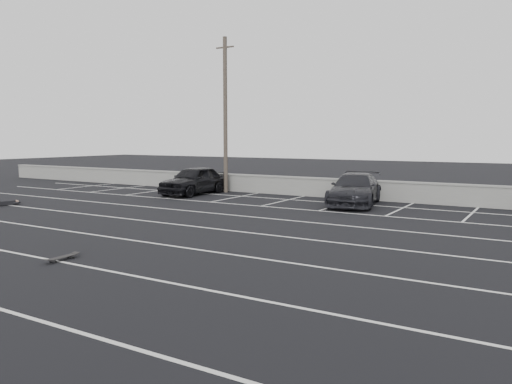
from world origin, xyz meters
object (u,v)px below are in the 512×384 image
Objects in this scene: person at (7,201)px; utility_pole at (225,115)px; skateboard at (62,258)px; car_right at (355,189)px; car_left at (194,180)px; trash_bin at (343,192)px.

utility_pole is at bearing 70.93° from person.
skateboard is (5.69, -16.08, -4.53)m from utility_pole.
utility_pole is (-8.57, 1.40, 3.85)m from car_right.
car_right reaches higher than skateboard.
car_left is 0.53× the size of utility_pole.
car_left is at bearing 171.82° from car_right.
car_right is 0.58× the size of utility_pole.
person is at bearing -121.40° from car_left.
skateboard is at bearing -66.24° from car_left.
utility_pole is (1.00, 1.80, 3.79)m from car_left.
trash_bin is (-0.97, 0.93, -0.27)m from car_right.
trash_bin is at bearing 82.22° from skateboard.
skateboard is at bearing -16.16° from person.
car_right is at bearing -9.29° from utility_pole.
car_left reaches higher than trash_bin.
car_left is 8.70m from trash_bin.
car_right is 9.49m from utility_pole.
car_left is 9.57m from car_right.
person is at bearing -119.87° from utility_pole.
utility_pole reaches higher than car_right.
person is at bearing -159.18° from car_right.
trash_bin is 0.43× the size of person.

